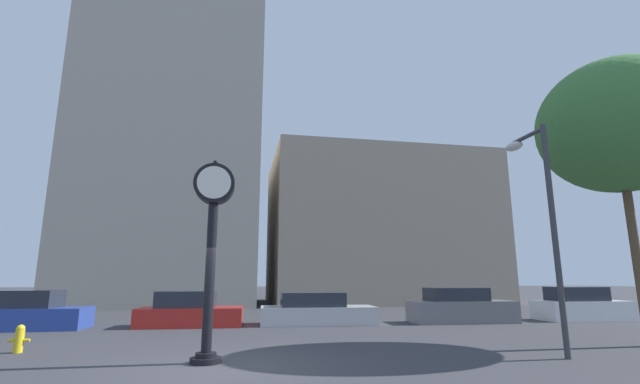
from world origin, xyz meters
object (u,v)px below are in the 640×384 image
car_blue (29,313)px  car_silver (316,311)px  car_red (190,311)px  car_grey (460,308)px  fire_hydrant_near (19,338)px  car_white (580,306)px  bare_tree (617,126)px  street_lamp_right (539,198)px  street_clock (212,227)px

car_blue → car_silver: car_blue is taller
car_blue → car_red: size_ratio=0.98×
car_grey → fire_hydrant_near: car_grey is taller
car_red → car_white: bearing=0.6°
car_red → car_white: 17.05m
fire_hydrant_near → bare_tree: bearing=-7.1°
fire_hydrant_near → street_lamp_right: 13.60m
street_clock → car_grey: street_clock is taller
car_blue → car_silver: bearing=0.6°
street_lamp_right → car_grey: bearing=76.8°
car_grey → bare_tree: bearing=-73.6°
car_grey → street_lamp_right: street_lamp_right is taller
car_grey → street_lamp_right: 8.68m
car_grey → fire_hydrant_near: bearing=-158.6°
car_grey → car_white: bearing=2.8°
car_blue → car_red: bearing=1.6°
car_silver → street_lamp_right: street_lamp_right is taller
car_red → street_lamp_right: 12.97m
street_lamp_right → car_blue: bearing=150.9°
car_blue → street_lamp_right: bearing=-28.1°
car_silver → car_white: size_ratio=1.18×
car_white → street_lamp_right: size_ratio=0.71×
street_lamp_right → street_clock: bearing=175.6°
fire_hydrant_near → street_lamp_right: bearing=-12.6°
car_white → street_lamp_right: street_lamp_right is taller
street_clock → bare_tree: bare_tree is taller
car_silver → car_grey: 6.16m
car_silver → street_lamp_right: size_ratio=0.84×
car_red → car_grey: size_ratio=0.91×
car_blue → car_silver: 10.68m
street_clock → car_silver: street_clock is taller
car_blue → car_red: (5.67, 0.06, -0.03)m
bare_tree → street_lamp_right: bearing=-167.0°
car_silver → car_white: (12.03, -0.40, 0.08)m
car_red → bare_tree: (12.88, -7.59, 5.76)m
car_white → street_lamp_right: 11.48m
street_lamp_right → bare_tree: size_ratio=0.68×
car_white → fire_hydrant_near: car_white is taller
car_red → bare_tree: bearing=-28.1°
car_grey → bare_tree: size_ratio=0.53×
car_silver → fire_hydrant_near: bearing=-144.4°
street_clock → bare_tree: 12.17m
car_red → fire_hydrant_near: 6.56m
car_white → car_silver: bearing=179.4°
car_blue → car_silver: size_ratio=0.83×
fire_hydrant_near → street_lamp_right: size_ratio=0.12×
car_blue → car_white: size_ratio=0.98×
car_grey → fire_hydrant_near: 15.49m
street_clock → street_lamp_right: bearing=-4.4°
car_grey → bare_tree: (1.72, -7.02, 5.71)m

